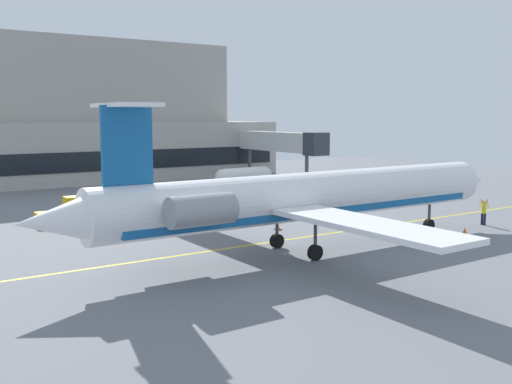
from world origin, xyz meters
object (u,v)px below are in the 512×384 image
(regional_jet, at_px, (306,197))
(fuel_tank, at_px, (244,176))
(belt_loader, at_px, (122,193))
(baggage_tug, at_px, (66,212))
(marshaller, at_px, (484,212))

(regional_jet, relative_size, fuel_tank, 4.32)
(regional_jet, xyz_separation_m, belt_loader, (-1.97, 25.32, -2.39))
(baggage_tug, distance_m, marshaller, 31.81)
(regional_jet, distance_m, fuel_tank, 33.24)
(belt_loader, distance_m, fuel_tank, 17.16)
(marshaller, bearing_deg, fuel_tank, 94.13)
(belt_loader, bearing_deg, marshaller, -54.04)
(baggage_tug, bearing_deg, marshaller, -34.38)
(marshaller, bearing_deg, baggage_tug, 145.62)
(belt_loader, bearing_deg, fuel_tank, 15.08)
(regional_jet, height_order, marshaller, regional_jet)
(belt_loader, relative_size, fuel_tank, 0.48)
(baggage_tug, height_order, fuel_tank, fuel_tank)
(fuel_tank, bearing_deg, baggage_tug, -152.82)
(regional_jet, bearing_deg, baggage_tug, 118.51)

